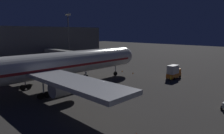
{
  "coord_description": "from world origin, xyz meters",
  "views": [
    {
      "loc": [
        -39.63,
        29.26,
        12.75
      ],
      "look_at": [
        -3.0,
        -8.2,
        3.5
      ],
      "focal_mm": 32.18,
      "sensor_mm": 36.0,
      "label": 1
    }
  ],
  "objects_px": {
    "airliner_at_gate": "(41,67)",
    "traffic_cone_nose_port": "(133,73)",
    "traffic_cone_nose_starboard": "(122,71)",
    "apron_floodlight_mast": "(69,36)",
    "jet_bridge": "(70,55)",
    "ground_crew_near_nose_gear": "(171,79)",
    "ops_van": "(174,72)"
  },
  "relations": [
    {
      "from": "jet_bridge",
      "to": "ops_van",
      "type": "distance_m",
      "value": 31.21
    },
    {
      "from": "airliner_at_gate",
      "to": "apron_floodlight_mast",
      "type": "relative_size",
      "value": 3.01
    },
    {
      "from": "traffic_cone_nose_starboard",
      "to": "traffic_cone_nose_port",
      "type": "bearing_deg",
      "value": 180.0
    },
    {
      "from": "traffic_cone_nose_starboard",
      "to": "jet_bridge",
      "type": "bearing_deg",
      "value": 49.44
    },
    {
      "from": "airliner_at_gate",
      "to": "traffic_cone_nose_port",
      "type": "xyz_separation_m",
      "value": [
        -2.2,
        -28.27,
        -5.18
      ]
    },
    {
      "from": "airliner_at_gate",
      "to": "apron_floodlight_mast",
      "type": "height_order",
      "value": "airliner_at_gate"
    },
    {
      "from": "apron_floodlight_mast",
      "to": "traffic_cone_nose_starboard",
      "type": "distance_m",
      "value": 26.05
    },
    {
      "from": "airliner_at_gate",
      "to": "traffic_cone_nose_starboard",
      "type": "bearing_deg",
      "value": -85.55
    },
    {
      "from": "traffic_cone_nose_port",
      "to": "jet_bridge",
      "type": "bearing_deg",
      "value": 39.6
    },
    {
      "from": "jet_bridge",
      "to": "traffic_cone_nose_port",
      "type": "height_order",
      "value": "jet_bridge"
    },
    {
      "from": "apron_floodlight_mast",
      "to": "traffic_cone_nose_starboard",
      "type": "xyz_separation_m",
      "value": [
        -23.3,
        -4.28,
        -10.82
      ]
    },
    {
      "from": "airliner_at_gate",
      "to": "jet_bridge",
      "type": "xyz_separation_m",
      "value": [
        12.86,
        -15.81,
        0.1
      ]
    },
    {
      "from": "jet_bridge",
      "to": "traffic_cone_nose_starboard",
      "type": "xyz_separation_m",
      "value": [
        -10.66,
        -12.46,
        -5.28
      ]
    },
    {
      "from": "apron_floodlight_mast",
      "to": "ops_van",
      "type": "bearing_deg",
      "value": -169.58
    },
    {
      "from": "ground_crew_near_nose_gear",
      "to": "traffic_cone_nose_starboard",
      "type": "relative_size",
      "value": 3.2
    },
    {
      "from": "ground_crew_near_nose_gear",
      "to": "traffic_cone_nose_port",
      "type": "height_order",
      "value": "ground_crew_near_nose_gear"
    },
    {
      "from": "ground_crew_near_nose_gear",
      "to": "jet_bridge",
      "type": "bearing_deg",
      "value": 20.32
    },
    {
      "from": "jet_bridge",
      "to": "traffic_cone_nose_port",
      "type": "relative_size",
      "value": 44.0
    },
    {
      "from": "airliner_at_gate",
      "to": "ops_van",
      "type": "xyz_separation_m",
      "value": [
        -14.01,
        -31.25,
        -3.57
      ]
    },
    {
      "from": "ops_van",
      "to": "traffic_cone_nose_starboard",
      "type": "distance_m",
      "value": 16.56
    },
    {
      "from": "jet_bridge",
      "to": "ground_crew_near_nose_gear",
      "type": "distance_m",
      "value": 30.88
    },
    {
      "from": "traffic_cone_nose_port",
      "to": "traffic_cone_nose_starboard",
      "type": "height_order",
      "value": "same"
    },
    {
      "from": "traffic_cone_nose_starboard",
      "to": "ops_van",
      "type": "bearing_deg",
      "value": -169.56
    },
    {
      "from": "apron_floodlight_mast",
      "to": "airliner_at_gate",
      "type": "bearing_deg",
      "value": 136.75
    },
    {
      "from": "airliner_at_gate",
      "to": "jet_bridge",
      "type": "relative_size",
      "value": 2.4
    },
    {
      "from": "airliner_at_gate",
      "to": "jet_bridge",
      "type": "height_order",
      "value": "airliner_at_gate"
    },
    {
      "from": "ops_van",
      "to": "apron_floodlight_mast",
      "type": "bearing_deg",
      "value": 10.42
    },
    {
      "from": "jet_bridge",
      "to": "traffic_cone_nose_port",
      "type": "xyz_separation_m",
      "value": [
        -15.06,
        -12.46,
        -5.28
      ]
    },
    {
      "from": "apron_floodlight_mast",
      "to": "traffic_cone_nose_port",
      "type": "relative_size",
      "value": 35.05
    },
    {
      "from": "apron_floodlight_mast",
      "to": "ops_van",
      "type": "distance_m",
      "value": 41.22
    },
    {
      "from": "airliner_at_gate",
      "to": "ground_crew_near_nose_gear",
      "type": "relative_size",
      "value": 33.02
    },
    {
      "from": "apron_floodlight_mast",
      "to": "ground_crew_near_nose_gear",
      "type": "relative_size",
      "value": 10.97
    }
  ]
}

